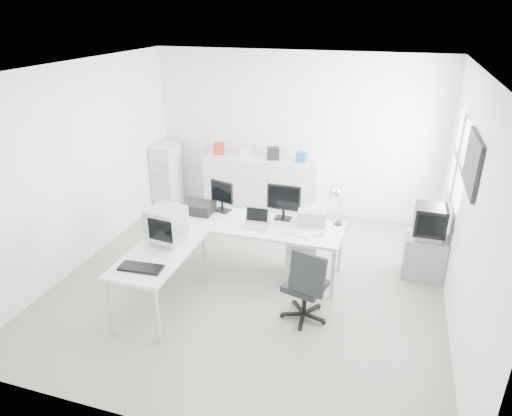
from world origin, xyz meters
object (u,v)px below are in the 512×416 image
(drawer_pedestal, at_px, (304,258))
(laptop, at_px, (255,218))
(inkjet_printer, at_px, (199,208))
(filing_cabinet, at_px, (167,176))
(crt_monitor, at_px, (167,225))
(side_desk, at_px, (161,279))
(tv_cabinet, at_px, (424,257))
(sideboard, at_px, (262,185))
(lcd_monitor_small, at_px, (222,196))
(main_desk, at_px, (254,247))
(laser_printer, at_px, (312,216))
(office_chair, at_px, (305,282))
(lcd_monitor_large, at_px, (284,203))
(crt_tv, at_px, (430,223))

(drawer_pedestal, distance_m, laptop, 0.88)
(inkjet_printer, xyz_separation_m, filing_cabinet, (-1.38, 1.65, -0.24))
(crt_monitor, bearing_deg, filing_cabinet, 124.55)
(inkjet_printer, bearing_deg, side_desk, -89.54)
(drawer_pedestal, relative_size, tv_cabinet, 1.01)
(laptop, distance_m, sideboard, 2.18)
(side_desk, xyz_separation_m, lcd_monitor_small, (0.30, 1.35, 0.60))
(crt_monitor, bearing_deg, main_desk, 51.57)
(laser_printer, xyz_separation_m, office_chair, (0.14, -1.05, -0.36))
(lcd_monitor_small, bearing_deg, main_desk, -8.34)
(inkjet_printer, relative_size, sideboard, 0.21)
(office_chair, relative_size, filing_cabinet, 0.84)
(lcd_monitor_large, bearing_deg, side_desk, -130.06)
(side_desk, distance_m, lcd_monitor_small, 1.51)
(sideboard, height_order, filing_cabinet, filing_cabinet)
(main_desk, relative_size, lcd_monitor_small, 5.25)
(lcd_monitor_small, height_order, crt_tv, lcd_monitor_small)
(office_chair, height_order, filing_cabinet, filing_cabinet)
(lcd_monitor_small, relative_size, filing_cabinet, 0.39)
(inkjet_printer, distance_m, crt_monitor, 0.97)
(drawer_pedestal, xyz_separation_m, office_chair, (0.19, -0.88, 0.19))
(lcd_monitor_large, height_order, crt_tv, lcd_monitor_large)
(lcd_monitor_small, relative_size, lcd_monitor_large, 0.94)
(laptop, distance_m, office_chair, 1.18)
(side_desk, bearing_deg, lcd_monitor_small, 77.47)
(laptop, xyz_separation_m, office_chair, (0.84, -0.73, -0.38))
(side_desk, relative_size, crt_tv, 2.80)
(laser_printer, bearing_deg, tv_cabinet, 3.39)
(laser_printer, bearing_deg, crt_tv, 3.39)
(side_desk, bearing_deg, crt_tv, 28.16)
(main_desk, bearing_deg, lcd_monitor_large, 35.54)
(tv_cabinet, bearing_deg, sideboard, 152.63)
(side_desk, xyz_separation_m, filing_cabinet, (-1.38, 2.85, 0.21))
(main_desk, xyz_separation_m, inkjet_printer, (-0.85, 0.10, 0.45))
(crt_tv, bearing_deg, sideboard, 152.63)
(laptop, distance_m, laser_printer, 0.77)
(side_desk, relative_size, laser_printer, 3.78)
(lcd_monitor_small, bearing_deg, sideboard, 103.63)
(drawer_pedestal, height_order, crt_tv, crt_tv)
(drawer_pedestal, bearing_deg, crt_monitor, -149.86)
(laser_printer, distance_m, crt_monitor, 1.93)
(lcd_monitor_large, bearing_deg, drawer_pedestal, -28.18)
(main_desk, bearing_deg, lcd_monitor_small, 155.56)
(side_desk, bearing_deg, laser_printer, 39.52)
(drawer_pedestal, distance_m, filing_cabinet, 3.40)
(lcd_monitor_large, relative_size, filing_cabinet, 0.42)
(tv_cabinet, relative_size, crt_tv, 1.19)
(crt_monitor, height_order, sideboard, crt_monitor)
(main_desk, relative_size, inkjet_printer, 5.73)
(tv_cabinet, bearing_deg, laptop, -163.21)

